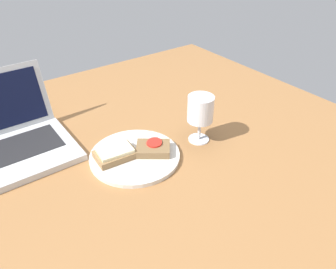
{
  "coord_description": "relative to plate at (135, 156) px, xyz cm",
  "views": [
    {
      "loc": [
        -43.1,
        -62.83,
        61.06
      ],
      "look_at": [
        3.41,
        0.8,
        8.0
      ],
      "focal_mm": 35.0,
      "sensor_mm": 36.0,
      "label": 1
    }
  ],
  "objects": [
    {
      "name": "wooden_table",
      "position": [
        6.96,
        -2.73,
        -2.12
      ],
      "size": [
        140.0,
        140.0,
        3.0
      ],
      "primitive_type": "cube",
      "color": "#9E6B3D",
      "rests_on": "ground"
    },
    {
      "name": "plate",
      "position": [
        0.0,
        0.0,
        0.0
      ],
      "size": [
        25.81,
        25.81,
        1.24
      ],
      "primitive_type": "cylinder",
      "color": "silver",
      "rests_on": "wooden_table"
    },
    {
      "name": "sandwich_with_tomato",
      "position": [
        5.12,
        -1.97,
        1.82
      ],
      "size": [
        11.93,
        11.46,
        2.59
      ],
      "color": "brown",
      "rests_on": "plate"
    },
    {
      "name": "sandwich_with_cheese",
      "position": [
        -5.01,
        2.05,
        1.95
      ],
      "size": [
        11.6,
        8.36,
        2.86
      ],
      "color": "#937047",
      "rests_on": "plate"
    },
    {
      "name": "wine_glass",
      "position": [
        20.74,
        -3.86,
        9.85
      ],
      "size": [
        7.77,
        7.77,
        14.91
      ],
      "color": "white",
      "rests_on": "wooden_table"
    },
    {
      "name": "laptop",
      "position": [
        -28.25,
        23.68,
        3.04
      ],
      "size": [
        33.91,
        30.65,
        20.73
      ],
      "color": "silver",
      "rests_on": "wooden_table"
    }
  ]
}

